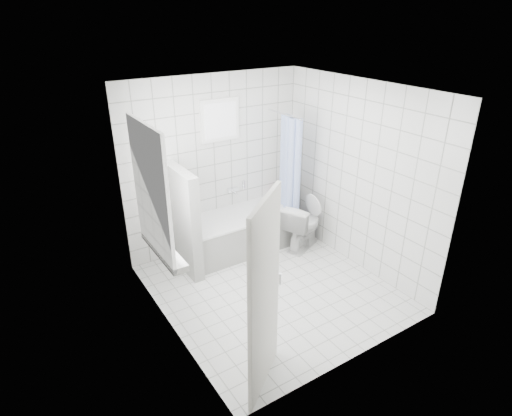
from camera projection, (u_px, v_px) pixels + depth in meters
ground at (271, 288)px, 5.69m from camera, size 3.00×3.00×0.00m
ceiling at (275, 89)px, 4.59m from camera, size 3.00×3.00×0.00m
wall_back at (215, 164)px, 6.28m from camera, size 2.80×0.02×2.60m
wall_front at (364, 254)px, 4.00m from camera, size 2.80×0.02×2.60m
wall_left at (162, 229)px, 4.46m from camera, size 0.02×3.00×2.60m
wall_right at (357, 177)px, 5.82m from camera, size 0.02×3.00×2.60m
window_left at (153, 192)px, 4.58m from camera, size 0.01×0.90×1.40m
window_back at (221, 120)px, 6.02m from camera, size 0.50×0.01×0.50m
window_sill at (164, 250)px, 4.92m from camera, size 0.18×1.02×0.08m
door at (264, 299)px, 3.87m from camera, size 0.65×0.53×2.00m
bathtub at (239, 232)px, 6.51m from camera, size 1.67×0.77×0.58m
partition_wall at (183, 221)px, 5.84m from camera, size 0.15×0.85×1.50m
tiled_ledge at (279, 213)px, 7.17m from camera, size 0.40×0.24×0.55m
toilet at (303, 225)px, 6.53m from camera, size 0.83×0.68×0.74m
curtain_rod at (284, 114)px, 6.15m from camera, size 0.02×0.80×0.02m
shower_curtain at (288, 176)px, 6.43m from camera, size 0.14×0.48×1.78m
tub_faucet at (233, 190)px, 6.58m from camera, size 0.18×0.06×0.06m
sill_bottles at (160, 233)px, 4.93m from camera, size 0.17×0.49×0.33m
ledge_bottles at (282, 191)px, 7.00m from camera, size 0.17×0.17×0.27m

